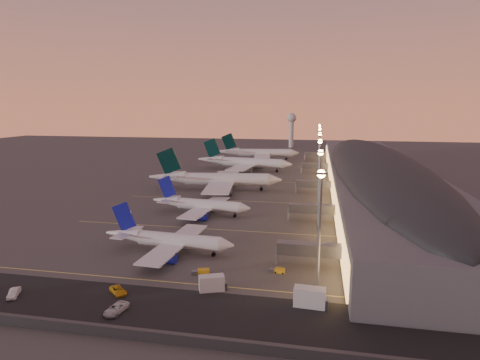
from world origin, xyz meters
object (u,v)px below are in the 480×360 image
object	(u,v)px
airliner_narrow_south	(168,240)
baggage_tug_b	(278,271)
airliner_narrow_north	(200,205)
radar_tower	(291,124)
service_van_b	(118,290)
service_van_c	(116,309)
airliner_wide_mid	(244,162)
airliner_wide_far	(258,153)
catering_truck_a	(213,283)
catering_truck_b	(312,298)
baggage_tug_a	(201,272)
airliner_wide_near	(215,179)
service_van_a	(14,293)

from	to	relation	value
airliner_narrow_south	baggage_tug_b	distance (m)	31.78
airliner_narrow_south	airliner_narrow_north	bearing A→B (deg)	97.43
radar_tower	baggage_tug_b	world-z (taller)	radar_tower
radar_tower	service_van_b	size ratio (longest dim) A/B	6.44
service_van_c	airliner_wide_mid	bearing A→B (deg)	101.66
airliner_narrow_south	airliner_wide_far	distance (m)	193.25
service_van_b	airliner_narrow_north	bearing A→B (deg)	41.03
airliner_narrow_south	baggage_tug_b	size ratio (longest dim) A/B	10.15
airliner_wide_far	catering_truck_a	xyz separation A→B (m)	(22.21, -213.15, -3.47)
catering_truck_b	service_van_b	size ratio (longest dim) A/B	1.39
service_van_b	airliner_narrow_south	bearing A→B (deg)	36.68
airliner_narrow_south	service_van_c	size ratio (longest dim) A/B	6.56
airliner_wide_far	catering_truck_a	bearing A→B (deg)	-91.27
baggage_tug_a	catering_truck_a	xyz separation A→B (m)	(4.87, -7.56, 0.99)
airliner_narrow_north	airliner_wide_mid	world-z (taller)	airliner_wide_mid
airliner_wide_far	service_van_b	distance (m)	218.52
airliner_wide_mid	airliner_wide_far	size ratio (longest dim) A/B	0.99
catering_truck_b	catering_truck_a	bearing A→B (deg)	175.37
airliner_wide_near	baggage_tug_b	size ratio (longest dim) A/B	17.06
airliner_wide_near	radar_tower	world-z (taller)	radar_tower
airliner_narrow_south	baggage_tug_b	world-z (taller)	airliner_narrow_south
radar_tower	airliner_narrow_north	bearing A→B (deg)	-93.77
baggage_tug_a	service_van_b	bearing A→B (deg)	-154.62
airliner_wide_mid	baggage_tug_b	world-z (taller)	airliner_wide_mid
radar_tower	catering_truck_a	distance (m)	307.79
service_van_a	service_van_b	size ratio (longest dim) A/B	0.93
catering_truck_a	airliner_wide_far	bearing A→B (deg)	74.27
airliner_narrow_north	service_van_a	size ratio (longest dim) A/B	8.21
airliner_wide_near	baggage_tug_a	world-z (taller)	airliner_wide_near
airliner_narrow_north	radar_tower	distance (m)	249.39
airliner_wide_near	baggage_tug_b	xyz separation A→B (m)	(38.50, -89.34, -4.69)
catering_truck_a	airliner_narrow_south	bearing A→B (deg)	110.08
service_van_b	radar_tower	bearing A→B (deg)	37.35
airliner_wide_mid	airliner_wide_far	distance (m)	51.47
catering_truck_b	service_van_c	distance (m)	38.03
catering_truck_b	service_van_c	xyz separation A→B (m)	(-36.79, -9.59, -1.01)
radar_tower	baggage_tug_a	bearing A→B (deg)	-90.17
airliner_wide_mid	service_van_b	bearing A→B (deg)	-80.66
radar_tower	service_van_a	world-z (taller)	radar_tower
airliner_wide_far	baggage_tug_a	world-z (taller)	airliner_wide_far
baggage_tug_a	catering_truck_b	distance (m)	27.94
service_van_a	service_van_c	bearing A→B (deg)	-29.19
baggage_tug_a	service_van_c	distance (m)	23.08
service_van_a	service_van_b	bearing A→B (deg)	-9.79
baggage_tug_a	airliner_wide_far	bearing A→B (deg)	78.59
airliner_narrow_south	airliner_wide_near	size ratio (longest dim) A/B	0.59
catering_truck_b	service_van_a	bearing A→B (deg)	-168.99
baggage_tug_b	airliner_wide_far	bearing A→B (deg)	107.44
baggage_tug_a	catering_truck_b	world-z (taller)	catering_truck_b
airliner_wide_near	catering_truck_a	xyz separation A→B (m)	(25.70, -101.33, -3.61)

